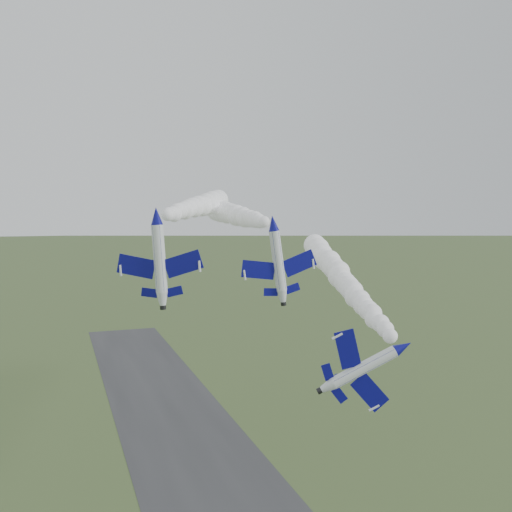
# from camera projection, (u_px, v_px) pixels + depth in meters

# --- Properties ---
(runway) EXTENTS (24.00, 260.00, 0.04)m
(runway) POSITION_uv_depth(u_px,v_px,m) (216.00, 493.00, 89.89)
(runway) COLOR #303032
(runway) RESTS_ON ground
(jet_lead) EXTENTS (5.75, 11.70, 8.73)m
(jet_lead) POSITION_uv_depth(u_px,v_px,m) (404.00, 347.00, 63.25)
(jet_lead) COLOR silver
(smoke_trail_jet_lead) EXTENTS (27.19, 75.05, 5.40)m
(smoke_trail_jet_lead) POSITION_uv_depth(u_px,v_px,m) (339.00, 274.00, 103.74)
(smoke_trail_jet_lead) COLOR silver
(jet_pair_left) EXTENTS (11.86, 13.57, 3.55)m
(jet_pair_left) POSITION_uv_depth(u_px,v_px,m) (156.00, 216.00, 78.27)
(jet_pair_left) COLOR silver
(smoke_trail_jet_pair_left) EXTENTS (27.81, 54.52, 4.94)m
(smoke_trail_jet_pair_left) POSITION_uv_depth(u_px,v_px,m) (198.00, 207.00, 110.57)
(smoke_trail_jet_pair_left) COLOR silver
(jet_pair_right) EXTENTS (11.29, 13.51, 3.49)m
(jet_pair_right) POSITION_uv_depth(u_px,v_px,m) (273.00, 223.00, 82.87)
(jet_pair_right) COLOR silver
(smoke_trail_jet_pair_right) EXTENTS (12.15, 56.05, 5.16)m
(smoke_trail_jet_pair_right) POSITION_uv_depth(u_px,v_px,m) (235.00, 215.00, 113.33)
(smoke_trail_jet_pair_right) COLOR silver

